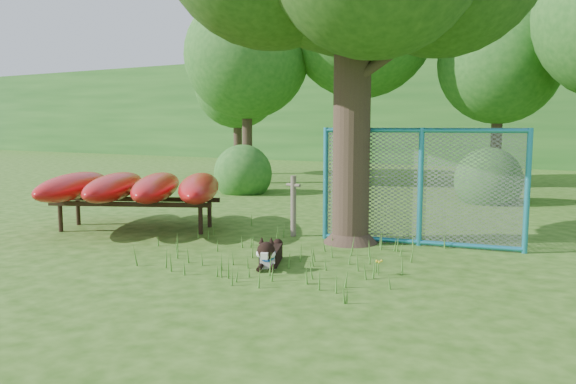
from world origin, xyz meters
The scene contains 13 objects.
ground centered at (0.00, 0.00, 0.00)m, with size 80.00×80.00×0.00m, color #244C0F.
wooden_post centered at (-0.34, 2.35, 0.61)m, with size 0.32×0.13×1.16m.
kayak_rack centered at (-3.45, 1.40, 0.86)m, with size 4.72×4.26×1.13m.
husky_dog centered at (0.45, 0.20, 0.18)m, with size 0.61×1.09×0.51m.
fence_section centered at (1.97, 2.73, 1.03)m, with size 3.49×0.65×3.43m.
wildflower_clump centered at (2.06, 0.51, 0.18)m, with size 0.11×0.09×0.23m.
bg_tree_a centered at (-6.50, 10.00, 4.48)m, with size 4.40×4.40×6.70m.
bg_tree_b centered at (-3.00, 12.00, 5.61)m, with size 5.20×5.20×8.22m.
bg_tree_c centered at (1.50, 13.00, 4.11)m, with size 4.00×4.00×6.12m.
bg_tree_f centered at (-9.00, 13.00, 3.73)m, with size 3.60×3.60×5.55m.
shrub_left centered at (-5.00, 7.50, 0.00)m, with size 1.80×1.80×1.80m, color #225A1D.
shrub_mid centered at (2.00, 9.00, 0.00)m, with size 1.80×1.80×1.80m, color #225A1D.
wooded_hillside centered at (0.00, 28.00, 3.00)m, with size 80.00×12.00×6.00m, color #225A1D.
Camera 1 is at (4.77, -6.81, 2.11)m, focal length 35.00 mm.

